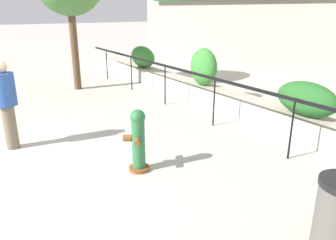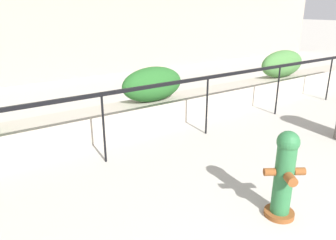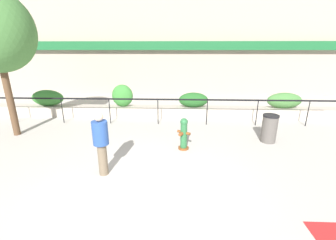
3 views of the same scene
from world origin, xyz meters
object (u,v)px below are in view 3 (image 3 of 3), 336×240
object	(u,v)px
hedge_bush_1	(122,96)
hedge_bush_2	(193,100)
hedge_bush_0	(48,98)
pedestrian	(101,140)
fire_hydrant	(184,134)
hedge_bush_3	(284,101)
trash_bin	(269,128)

from	to	relation	value
hedge_bush_1	hedge_bush_2	size ratio (longest dim) A/B	0.77
hedge_bush_0	pedestrian	xyz separation A→B (m)	(4.41, -5.30, 0.09)
hedge_bush_0	fire_hydrant	world-z (taller)	hedge_bush_0
hedge_bush_3	fire_hydrant	world-z (taller)	hedge_bush_3
hedge_bush_0	hedge_bush_1	xyz separation A→B (m)	(3.72, 0.00, 0.14)
fire_hydrant	pedestrian	world-z (taller)	pedestrian
fire_hydrant	trash_bin	xyz separation A→B (m)	(3.07, 0.75, -0.04)
fire_hydrant	trash_bin	size ratio (longest dim) A/B	1.07
hedge_bush_1	hedge_bush_2	distance (m)	3.42
trash_bin	hedge_bush_3	bearing A→B (deg)	58.87
hedge_bush_2	hedge_bush_3	world-z (taller)	hedge_bush_3
hedge_bush_1	hedge_bush_2	bearing A→B (deg)	0.00
hedge_bush_1	hedge_bush_2	xyz separation A→B (m)	(3.42, 0.00, -0.18)
fire_hydrant	pedestrian	size ratio (longest dim) A/B	0.62
hedge_bush_3	fire_hydrant	bearing A→B (deg)	-142.96
hedge_bush_1	hedge_bush_3	bearing A→B (deg)	0.00
hedge_bush_1	hedge_bush_3	distance (m)	7.69
pedestrian	trash_bin	xyz separation A→B (m)	(5.25, 2.42, -0.48)
pedestrian	trash_bin	size ratio (longest dim) A/B	1.71
hedge_bush_1	fire_hydrant	size ratio (longest dim) A/B	0.99
hedge_bush_1	trash_bin	size ratio (longest dim) A/B	1.06
pedestrian	hedge_bush_1	bearing A→B (deg)	97.47
hedge_bush_0	hedge_bush_3	world-z (taller)	hedge_bush_0
hedge_bush_1	trash_bin	world-z (taller)	hedge_bush_1
hedge_bush_2	fire_hydrant	xyz separation A→B (m)	(-0.55, -3.63, -0.31)
hedge_bush_0	fire_hydrant	size ratio (longest dim) A/B	1.46
hedge_bush_3	fire_hydrant	distance (m)	6.04
hedge_bush_2	hedge_bush_3	size ratio (longest dim) A/B	0.87
hedge_bush_3	trash_bin	world-z (taller)	hedge_bush_3
trash_bin	pedestrian	bearing A→B (deg)	-155.30
hedge_bush_2	hedge_bush_0	bearing A→B (deg)	180.00
hedge_bush_1	hedge_bush_0	bearing A→B (deg)	180.00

